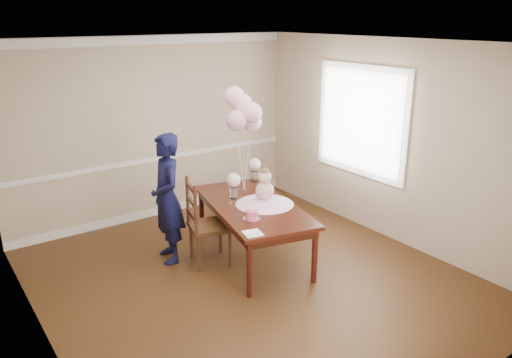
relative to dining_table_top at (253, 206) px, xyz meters
name	(u,v)px	position (x,y,z in m)	size (l,w,h in m)	color
floor	(252,279)	(-0.35, -0.48, -0.70)	(4.50, 5.00, 0.00)	black
ceiling	(251,43)	(-0.35, -0.48, 2.00)	(4.50, 5.00, 0.02)	white
wall_back	(155,129)	(-0.35, 2.02, 0.65)	(4.50, 0.02, 2.70)	tan
wall_front	(453,256)	(-0.35, -2.98, 0.65)	(4.50, 0.02, 2.70)	tan
wall_left	(34,216)	(-2.60, -0.48, 0.65)	(0.02, 5.00, 2.70)	tan
wall_right	(389,142)	(1.90, -0.48, 0.65)	(0.02, 5.00, 2.70)	tan
chair_rail_trim	(157,159)	(-0.35, 2.01, 0.20)	(4.50, 0.02, 0.07)	white
crown_molding	(150,40)	(-0.35, 2.01, 1.93)	(4.50, 0.02, 0.12)	silver
baseboard_trim	(161,210)	(-0.35, 2.01, -0.64)	(4.50, 0.02, 0.12)	silver
window_frame	(361,121)	(1.88, 0.02, 0.85)	(0.02, 1.66, 1.56)	white
window_blinds	(360,121)	(1.86, 0.02, 0.85)	(0.01, 1.50, 1.40)	white
dining_table_top	(253,206)	(0.00, 0.00, 0.00)	(0.96, 1.92, 0.05)	black
table_apron	(253,211)	(0.00, 0.00, -0.07)	(0.86, 1.83, 0.10)	black
table_leg_fl	(249,269)	(-0.59, -0.78, -0.36)	(0.07, 0.07, 0.67)	black
table_leg_fr	(315,256)	(0.20, -0.95, -0.36)	(0.07, 0.07, 0.67)	black
table_leg_bl	(202,213)	(-0.20, 0.95, -0.36)	(0.07, 0.07, 0.67)	black
table_leg_br	(255,205)	(0.59, 0.78, -0.36)	(0.07, 0.07, 0.67)	black
baby_skirt	(265,200)	(0.13, -0.08, 0.07)	(0.73, 0.73, 0.10)	#EBADD3
baby_torso	(265,191)	(0.13, -0.08, 0.20)	(0.23, 0.23, 0.23)	pink
baby_head	(265,177)	(0.13, -0.08, 0.38)	(0.16, 0.16, 0.16)	beige
baby_hair	(265,172)	(0.13, -0.08, 0.44)	(0.12, 0.12, 0.12)	brown
cake_platter	(252,219)	(-0.28, -0.38, 0.03)	(0.21, 0.21, 0.01)	silver
birthday_cake	(252,214)	(-0.28, -0.38, 0.08)	(0.14, 0.14, 0.10)	#DB456C
cake_flower_a	(251,209)	(-0.28, -0.38, 0.14)	(0.03, 0.03, 0.03)	white
cake_flower_b	(253,209)	(-0.25, -0.37, 0.14)	(0.03, 0.03, 0.03)	white
rose_vase_near	(234,193)	(-0.08, 0.31, 0.10)	(0.10, 0.10, 0.15)	white
roses_near	(233,180)	(-0.08, 0.31, 0.27)	(0.18, 0.18, 0.18)	beige
rose_vase_far	(254,176)	(0.53, 0.72, 0.10)	(0.10, 0.10, 0.15)	silver
roses_far	(254,165)	(0.53, 0.72, 0.27)	(0.18, 0.18, 0.18)	#F5CEDD
napkin	(253,233)	(-0.50, -0.72, 0.03)	(0.19, 0.19, 0.01)	white
balloon_weight	(244,189)	(0.21, 0.50, 0.03)	(0.04, 0.04, 0.02)	white
balloon_a	(237,120)	(0.11, 0.52, 0.98)	(0.27, 0.27, 0.27)	#EBA6C0
balloon_b	(252,113)	(0.29, 0.43, 1.08)	(0.27, 0.27, 0.27)	#FFB4C8
balloon_c	(242,104)	(0.25, 0.58, 1.18)	(0.27, 0.27, 0.27)	#FFB4C5
balloon_d	(235,97)	(0.16, 0.62, 1.27)	(0.27, 0.27, 0.27)	#FFB4C6
balloon_e	(252,122)	(0.37, 0.54, 0.94)	(0.27, 0.27, 0.27)	#FAB1D2
balloon_ribbon_a	(241,161)	(0.16, 0.51, 0.44)	(0.00, 0.00, 0.81)	white
balloon_ribbon_b	(248,157)	(0.25, 0.46, 0.49)	(0.00, 0.00, 0.90)	silver
balloon_ribbon_c	(243,153)	(0.23, 0.54, 0.53)	(0.00, 0.00, 1.00)	white
balloon_ribbon_d	(240,149)	(0.18, 0.56, 0.58)	(0.00, 0.00, 1.10)	white
balloon_ribbon_e	(248,161)	(0.29, 0.52, 0.41)	(0.00, 0.00, 0.76)	silver
dining_chair_seat	(210,226)	(-0.52, 0.18, -0.21)	(0.48, 0.48, 0.05)	#331D0E
chair_leg_fl	(199,254)	(-0.76, 0.04, -0.46)	(0.04, 0.04, 0.47)	#381E0F
chair_leg_fr	(230,249)	(-0.38, -0.06, -0.46)	(0.04, 0.04, 0.47)	#351A0E
chair_leg_bl	(191,241)	(-0.66, 0.42, -0.46)	(0.04, 0.04, 0.47)	#3C1C10
chair_leg_br	(221,236)	(-0.28, 0.32, -0.46)	(0.04, 0.04, 0.47)	#39150F
chair_back_post_l	(196,211)	(-0.78, 0.05, 0.10)	(0.04, 0.04, 0.61)	#391C0F
chair_back_post_r	(188,200)	(-0.68, 0.42, 0.10)	(0.04, 0.04, 0.61)	#371C0F
chair_slat_low	(192,215)	(-0.73, 0.23, -0.03)	(0.03, 0.43, 0.05)	#33140E
chair_slat_mid	(191,202)	(-0.73, 0.23, 0.15)	(0.03, 0.43, 0.05)	#361C0E
chair_slat_top	(191,188)	(-0.73, 0.23, 0.32)	(0.03, 0.43, 0.05)	#33130E
woman	(167,199)	(-0.89, 0.56, 0.12)	(0.60, 0.40, 1.64)	black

